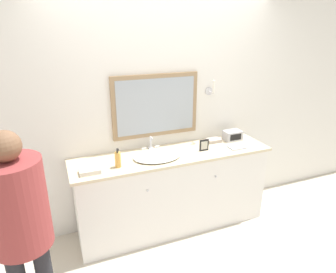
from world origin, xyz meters
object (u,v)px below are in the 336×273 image
soap_bottle (118,159)px  picture_frame (204,145)px  sink_basin (157,155)px  person (19,216)px  appliance_box (232,135)px

soap_bottle → picture_frame: (0.95, 0.05, -0.02)m
picture_frame → soap_bottle: bearing=-177.1°
soap_bottle → sink_basin: bearing=10.8°
soap_bottle → picture_frame: size_ratio=1.52×
soap_bottle → person: bearing=-142.8°
sink_basin → soap_bottle: soap_bottle is taller
sink_basin → picture_frame: 0.53m
sink_basin → picture_frame: (0.53, -0.03, 0.05)m
picture_frame → person: (-1.78, -0.67, 0.01)m
sink_basin → soap_bottle: size_ratio=2.59×
appliance_box → picture_frame: bearing=-160.4°
soap_bottle → appliance_box: 1.44m
soap_bottle → appliance_box: size_ratio=0.93×
appliance_box → picture_frame: picture_frame is taller
soap_bottle → person: (-0.82, -0.63, -0.01)m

